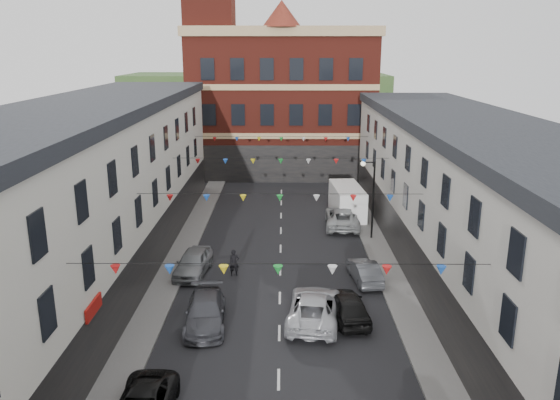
{
  "coord_description": "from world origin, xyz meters",
  "views": [
    {
      "loc": [
        0.19,
        -24.64,
        13.83
      ],
      "look_at": [
        -0.02,
        8.85,
        4.5
      ],
      "focal_mm": 35.0,
      "sensor_mm": 36.0,
      "label": 1
    }
  ],
  "objects_px": {
    "car_right_d": "(348,306)",
    "pedestrian": "(234,263)",
    "car_right_e": "(364,271)",
    "white_van": "(347,201)",
    "moving_car": "(314,307)",
    "car_left_e": "(193,262)",
    "street_lamp": "(370,189)",
    "car_left_d": "(205,312)",
    "car_right_f": "(342,217)"
  },
  "relations": [
    {
      "from": "car_right_d",
      "to": "pedestrian",
      "type": "distance_m",
      "value": 8.62
    },
    {
      "from": "car_right_e",
      "to": "white_van",
      "type": "height_order",
      "value": "white_van"
    },
    {
      "from": "car_right_d",
      "to": "pedestrian",
      "type": "relative_size",
      "value": 2.57
    },
    {
      "from": "moving_car",
      "to": "pedestrian",
      "type": "relative_size",
      "value": 3.26
    },
    {
      "from": "pedestrian",
      "to": "car_left_e",
      "type": "bearing_deg",
      "value": 161.69
    },
    {
      "from": "car_right_d",
      "to": "white_van",
      "type": "bearing_deg",
      "value": -103.11
    },
    {
      "from": "moving_car",
      "to": "street_lamp",
      "type": "bearing_deg",
      "value": -103.18
    },
    {
      "from": "car_left_d",
      "to": "pedestrian",
      "type": "height_order",
      "value": "pedestrian"
    },
    {
      "from": "car_right_e",
      "to": "car_right_f",
      "type": "bearing_deg",
      "value": -95.92
    },
    {
      "from": "street_lamp",
      "to": "car_right_d",
      "type": "distance_m",
      "value": 13.19
    },
    {
      "from": "car_right_d",
      "to": "car_right_f",
      "type": "bearing_deg",
      "value": -101.69
    },
    {
      "from": "car_right_f",
      "to": "car_left_d",
      "type": "bearing_deg",
      "value": 65.05
    },
    {
      "from": "car_left_e",
      "to": "car_right_d",
      "type": "bearing_deg",
      "value": -27.17
    },
    {
      "from": "car_left_d",
      "to": "pedestrian",
      "type": "relative_size",
      "value": 2.91
    },
    {
      "from": "street_lamp",
      "to": "car_left_d",
      "type": "height_order",
      "value": "street_lamp"
    },
    {
      "from": "car_right_e",
      "to": "pedestrian",
      "type": "distance_m",
      "value": 8.1
    },
    {
      "from": "street_lamp",
      "to": "car_right_f",
      "type": "height_order",
      "value": "street_lamp"
    },
    {
      "from": "car_left_e",
      "to": "car_right_e",
      "type": "xyz_separation_m",
      "value": [
        10.67,
        -1.04,
        -0.11
      ]
    },
    {
      "from": "car_left_d",
      "to": "car_right_e",
      "type": "distance_m",
      "value": 10.57
    },
    {
      "from": "car_left_d",
      "to": "car_right_f",
      "type": "height_order",
      "value": "car_right_f"
    },
    {
      "from": "car_right_e",
      "to": "white_van",
      "type": "xyz_separation_m",
      "value": [
        0.43,
        13.5,
        0.64
      ]
    },
    {
      "from": "street_lamp",
      "to": "pedestrian",
      "type": "distance_m",
      "value": 12.03
    },
    {
      "from": "car_left_d",
      "to": "car_right_d",
      "type": "relative_size",
      "value": 1.13
    },
    {
      "from": "street_lamp",
      "to": "pedestrian",
      "type": "bearing_deg",
      "value": -144.23
    },
    {
      "from": "car_left_e",
      "to": "pedestrian",
      "type": "distance_m",
      "value": 2.62
    },
    {
      "from": "car_left_e",
      "to": "street_lamp",
      "type": "bearing_deg",
      "value": 34.38
    },
    {
      "from": "moving_car",
      "to": "car_right_f",
      "type": "bearing_deg",
      "value": -93.79
    },
    {
      "from": "car_left_d",
      "to": "white_van",
      "type": "height_order",
      "value": "white_van"
    },
    {
      "from": "car_left_d",
      "to": "white_van",
      "type": "bearing_deg",
      "value": 58.9
    },
    {
      "from": "car_right_e",
      "to": "white_van",
      "type": "distance_m",
      "value": 13.53
    },
    {
      "from": "moving_car",
      "to": "white_van",
      "type": "bearing_deg",
      "value": -94.19
    },
    {
      "from": "car_right_f",
      "to": "car_right_e",
      "type": "bearing_deg",
      "value": 94.81
    },
    {
      "from": "car_left_d",
      "to": "pedestrian",
      "type": "distance_m",
      "value": 6.41
    },
    {
      "from": "moving_car",
      "to": "pedestrian",
      "type": "height_order",
      "value": "pedestrian"
    },
    {
      "from": "car_left_e",
      "to": "car_right_e",
      "type": "relative_size",
      "value": 1.13
    },
    {
      "from": "pedestrian",
      "to": "car_left_d",
      "type": "bearing_deg",
      "value": -111.26
    },
    {
      "from": "car_right_d",
      "to": "white_van",
      "type": "distance_m",
      "value": 18.5
    },
    {
      "from": "car_right_e",
      "to": "pedestrian",
      "type": "bearing_deg",
      "value": -12.94
    },
    {
      "from": "street_lamp",
      "to": "car_right_f",
      "type": "bearing_deg",
      "value": 118.2
    },
    {
      "from": "car_right_f",
      "to": "pedestrian",
      "type": "xyz_separation_m",
      "value": [
        -7.79,
        -9.87,
        0.07
      ]
    },
    {
      "from": "car_right_f",
      "to": "pedestrian",
      "type": "bearing_deg",
      "value": 55.07
    },
    {
      "from": "street_lamp",
      "to": "car_right_e",
      "type": "height_order",
      "value": "street_lamp"
    },
    {
      "from": "car_left_e",
      "to": "white_van",
      "type": "bearing_deg",
      "value": 54.18
    },
    {
      "from": "white_van",
      "to": "car_left_d",
      "type": "bearing_deg",
      "value": -120.46
    },
    {
      "from": "car_left_d",
      "to": "white_van",
      "type": "distance_m",
      "value": 21.27
    },
    {
      "from": "car_right_f",
      "to": "moving_car",
      "type": "height_order",
      "value": "car_right_f"
    },
    {
      "from": "car_left_d",
      "to": "car_right_e",
      "type": "bearing_deg",
      "value": 26.88
    },
    {
      "from": "car_right_e",
      "to": "car_right_d",
      "type": "bearing_deg",
      "value": 64.76
    },
    {
      "from": "car_right_e",
      "to": "moving_car",
      "type": "bearing_deg",
      "value": 49.13
    },
    {
      "from": "car_right_e",
      "to": "car_right_f",
      "type": "distance_m",
      "value": 10.66
    }
  ]
}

